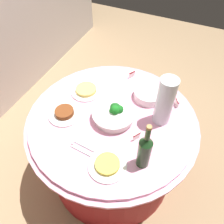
% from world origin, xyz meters
% --- Properties ---
extents(ground_plane, '(6.00, 6.00, 0.00)m').
position_xyz_m(ground_plane, '(0.00, 0.00, 0.00)').
color(ground_plane, '#9E7F5B').
extents(buffet_table, '(1.16, 1.16, 0.74)m').
position_xyz_m(buffet_table, '(0.00, 0.00, 0.38)').
color(buffet_table, maroon).
rests_on(buffet_table, ground_plane).
extents(broccoli_bowl, '(0.28, 0.28, 0.11)m').
position_xyz_m(broccoli_bowl, '(-0.00, -0.01, 0.78)').
color(broccoli_bowl, white).
rests_on(broccoli_bowl, buffet_table).
extents(plate_stack, '(0.21, 0.21, 0.06)m').
position_xyz_m(plate_stack, '(0.28, -0.16, 0.77)').
color(plate_stack, white).
rests_on(plate_stack, buffet_table).
extents(wine_bottle, '(0.07, 0.07, 0.34)m').
position_xyz_m(wine_bottle, '(-0.24, -0.30, 0.87)').
color(wine_bottle, '#1A391B').
rests_on(wine_bottle, buffet_table).
extents(decorative_fruit_vase, '(0.11, 0.11, 0.34)m').
position_xyz_m(decorative_fruit_vase, '(0.11, -0.30, 0.89)').
color(decorative_fruit_vase, silver).
rests_on(decorative_fruit_vase, buffet_table).
extents(serving_tongs, '(0.06, 0.17, 0.01)m').
position_xyz_m(serving_tongs, '(-0.30, 0.06, 0.74)').
color(serving_tongs, silver).
rests_on(serving_tongs, buffet_table).
extents(food_plate_noodles, '(0.22, 0.22, 0.04)m').
position_xyz_m(food_plate_noodles, '(0.14, 0.27, 0.75)').
color(food_plate_noodles, white).
rests_on(food_plate_noodles, buffet_table).
extents(food_plate_stir_fry, '(0.22, 0.22, 0.04)m').
position_xyz_m(food_plate_stir_fry, '(-0.11, 0.29, 0.76)').
color(food_plate_stir_fry, white).
rests_on(food_plate_stir_fry, buffet_table).
extents(food_plate_fried_egg, '(0.22, 0.22, 0.04)m').
position_xyz_m(food_plate_fried_egg, '(-0.34, -0.13, 0.75)').
color(food_plate_fried_egg, white).
rests_on(food_plate_fried_egg, buffet_table).
extents(label_placard_front, '(0.05, 0.03, 0.05)m').
position_xyz_m(label_placard_front, '(0.44, 0.03, 0.77)').
color(label_placard_front, white).
rests_on(label_placard_front, buffet_table).
extents(label_placard_mid, '(0.05, 0.03, 0.05)m').
position_xyz_m(label_placard_mid, '(-0.10, -0.21, 0.77)').
color(label_placard_mid, white).
rests_on(label_placard_mid, buffet_table).
extents(label_placard_rear, '(0.05, 0.03, 0.05)m').
position_xyz_m(label_placard_rear, '(0.28, -0.36, 0.77)').
color(label_placard_rear, white).
rests_on(label_placard_rear, buffet_table).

